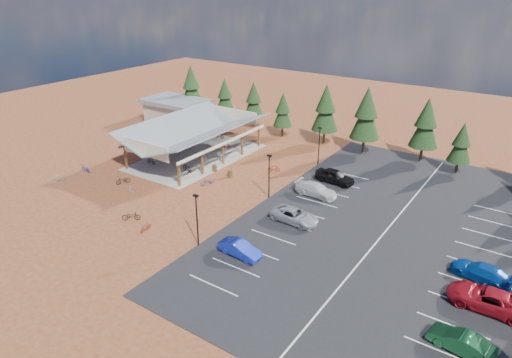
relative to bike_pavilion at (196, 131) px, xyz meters
name	(u,v)px	position (x,y,z in m)	size (l,w,h in m)	color
ground	(223,193)	(10.00, -7.00, -3.82)	(140.00, 140.00, 0.00)	maroon
asphalt_lot	(389,228)	(28.50, -4.00, -3.80)	(27.00, 44.00, 0.04)	black
concrete_pad	(197,157)	(0.00, 0.00, -3.77)	(10.60, 18.60, 0.10)	gray
bike_pavilion	(196,131)	(0.00, 0.00, 0.00)	(11.65, 19.40, 4.97)	brown
outbuilding	(177,110)	(-14.00, 11.00, -1.80)	(11.00, 7.00, 3.90)	#ADA593
lamp_post_0	(197,216)	(15.00, -17.00, -0.85)	(0.50, 0.25, 5.14)	black
lamp_post_1	(269,173)	(15.00, -5.00, -0.85)	(0.50, 0.25, 5.14)	black
lamp_post_2	(319,143)	(15.00, 7.00, -0.85)	(0.50, 0.25, 5.14)	black
trash_bin_0	(215,168)	(5.19, -2.54, -3.37)	(0.60, 0.60, 0.90)	#4C361B
trash_bin_1	(230,174)	(7.92, -2.85, -3.37)	(0.60, 0.60, 0.90)	#4C361B
pine_0	(191,85)	(-14.15, 15.12, 1.67)	(3.86, 3.86, 9.00)	#382314
pine_1	(225,95)	(-7.34, 15.85, 0.71)	(3.19, 3.19, 7.43)	#382314
pine_2	(254,100)	(-1.45, 15.84, 0.80)	(3.25, 3.25, 7.57)	#382314
pine_3	(283,110)	(4.95, 14.43, 0.37)	(2.95, 2.95, 6.88)	#382314
pine_4	(326,108)	(11.87, 14.86, 1.65)	(3.85, 3.85, 8.96)	#382314
pine_5	(366,113)	(18.23, 14.33, 1.98)	(4.08, 4.08, 9.50)	#382314
pine_6	(426,123)	(25.80, 15.97, 1.51)	(3.75, 3.75, 8.74)	#382314
pine_7	(461,143)	(30.75, 14.31, 0.23)	(2.86, 2.86, 6.65)	#382314
bike_0	(151,161)	(-3.21, -5.50, -3.31)	(0.55, 1.58, 0.83)	black
bike_1	(182,155)	(-1.16, -1.70, -3.20)	(0.49, 1.73, 1.04)	#9A9EA2
bike_2	(185,146)	(-3.37, 1.35, -3.32)	(0.53, 1.53, 0.80)	navy
bike_3	(219,135)	(-2.32, 7.80, -3.25)	(0.45, 1.59, 0.96)	maroon
bike_4	(187,168)	(2.40, -4.61, -3.23)	(0.65, 1.87, 0.98)	black
bike_5	(204,160)	(2.43, -1.33, -3.19)	(0.50, 1.78, 1.07)	gray
bike_6	(223,154)	(2.96, 1.94, -3.31)	(0.55, 1.57, 0.83)	navy
bike_7	(226,145)	(1.36, 4.74, -3.22)	(0.47, 1.66, 1.00)	maroon
bike_8	(123,180)	(-1.49, -11.65, -3.37)	(0.60, 1.73, 0.91)	black
bike_9	(59,178)	(-8.46, -15.62, -3.34)	(0.45, 1.60, 0.96)	gray
bike_10	(86,169)	(-8.24, -11.95, -3.36)	(0.61, 1.76, 0.92)	navy
bike_11	(146,227)	(9.13, -18.00, -3.36)	(0.43, 1.54, 0.92)	maroon
bike_12	(131,216)	(6.27, -17.31, -3.33)	(0.66, 1.88, 0.99)	black
bike_13	(132,190)	(1.47, -12.98, -3.38)	(0.41, 1.47, 0.88)	#96989E
bike_14	(208,181)	(7.11, -6.23, -3.34)	(0.64, 1.84, 0.97)	navy
bike_15	(274,169)	(11.53, 1.55, -3.34)	(0.46, 1.61, 0.97)	maroon
car_1	(240,249)	(19.27, -16.30, -3.11)	(1.43, 4.09, 1.35)	#1528A0
car_2	(295,216)	(20.18, -8.25, -3.09)	(2.31, 5.02, 1.39)	#98999F
car_3	(316,190)	(19.15, -1.60, -3.07)	(2.01, 4.94, 1.43)	silver
car_4	(335,176)	(19.33, 2.89, -2.96)	(1.94, 4.82, 1.64)	black
car_5	(461,342)	(37.94, -17.20, -3.08)	(1.48, 4.25, 1.40)	#144724
car_6	(488,299)	(38.60, -11.55, -2.99)	(2.64, 5.73, 1.59)	maroon
car_7	(481,272)	(37.56, -8.02, -3.08)	(1.98, 4.87, 1.41)	#0A3F98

